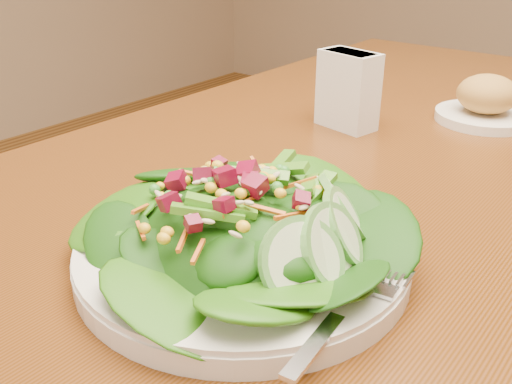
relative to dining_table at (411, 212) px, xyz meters
The scene contains 4 objects.
dining_table is the anchor object (origin of this frame).
salad_plate 0.41m from the dining_table, 89.46° to the right, with size 0.31×0.31×0.09m.
bread_plate 0.22m from the dining_table, 81.20° to the left, with size 0.15×0.15×0.08m.
napkin_holder 0.21m from the dining_table, behind, with size 0.10×0.07×0.12m.
Camera 1 is at (0.29, -0.74, 1.05)m, focal length 40.00 mm.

